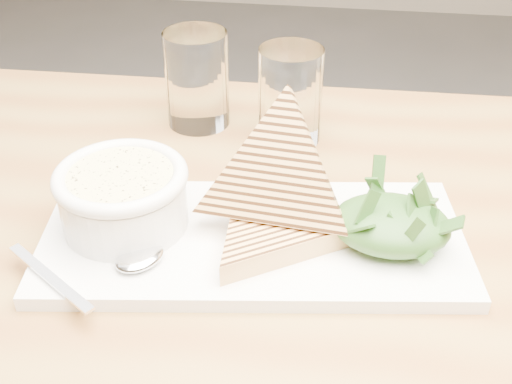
# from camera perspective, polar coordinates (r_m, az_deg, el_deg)

# --- Properties ---
(table_top) EXTENTS (1.14, 0.77, 0.04)m
(table_top) POSITION_cam_1_polar(r_m,az_deg,el_deg) (0.64, -1.00, -6.32)
(table_top) COLOR olive
(table_top) RESTS_ON ground
(table_leg_bl) EXTENTS (0.06, 0.06, 0.74)m
(table_leg_bl) POSITION_cam_1_polar(r_m,az_deg,el_deg) (1.28, -21.71, -7.54)
(table_leg_bl) COLOR olive
(table_leg_bl) RESTS_ON ground
(platter) EXTENTS (0.43, 0.24, 0.01)m
(platter) POSITION_cam_1_polar(r_m,az_deg,el_deg) (0.62, -0.27, -4.28)
(platter) COLOR white
(platter) RESTS_ON table_top
(soup_bowl) EXTENTS (0.12, 0.12, 0.05)m
(soup_bowl) POSITION_cam_1_polar(r_m,az_deg,el_deg) (0.63, -11.64, -0.98)
(soup_bowl) COLOR white
(soup_bowl) RESTS_ON platter
(soup) EXTENTS (0.10, 0.10, 0.01)m
(soup) POSITION_cam_1_polar(r_m,az_deg,el_deg) (0.61, -11.95, 1.23)
(soup) COLOR #E2D58A
(soup) RESTS_ON soup_bowl
(bowl_rim) EXTENTS (0.13, 0.13, 0.01)m
(bowl_rim) POSITION_cam_1_polar(r_m,az_deg,el_deg) (0.61, -11.98, 1.39)
(bowl_rim) COLOR white
(bowl_rim) RESTS_ON soup_bowl
(sandwich_flat) EXTENTS (0.24, 0.24, 0.02)m
(sandwich_flat) POSITION_cam_1_polar(r_m,az_deg,el_deg) (0.61, 1.77, -3.18)
(sandwich_flat) COLOR tan
(sandwich_flat) RESTS_ON platter
(sandwich_lean) EXTENTS (0.19, 0.19, 0.20)m
(sandwich_lean) POSITION_cam_1_polar(r_m,az_deg,el_deg) (0.60, 1.87, 1.27)
(sandwich_lean) COLOR tan
(sandwich_lean) RESTS_ON sandwich_flat
(salad_base) EXTENTS (0.11, 0.09, 0.04)m
(salad_base) POSITION_cam_1_polar(r_m,az_deg,el_deg) (0.61, 11.90, -2.85)
(salad_base) COLOR #193F15
(salad_base) RESTS_ON platter
(arugula_pile) EXTENTS (0.11, 0.10, 0.05)m
(arugula_pile) POSITION_cam_1_polar(r_m,az_deg,el_deg) (0.60, 11.97, -2.41)
(arugula_pile) COLOR #30521D
(arugula_pile) RESTS_ON platter
(spoon_bowl) EXTENTS (0.06, 0.06, 0.01)m
(spoon_bowl) POSITION_cam_1_polar(r_m,az_deg,el_deg) (0.59, -10.30, -5.72)
(spoon_bowl) COLOR silver
(spoon_bowl) RESTS_ON platter
(spoon_handle) EXTENTS (0.11, 0.08, 0.00)m
(spoon_handle) POSITION_cam_1_polar(r_m,az_deg,el_deg) (0.59, -17.87, -7.21)
(spoon_handle) COLOR silver
(spoon_handle) RESTS_ON platter
(glass_near) EXTENTS (0.08, 0.08, 0.12)m
(glass_near) POSITION_cam_1_polar(r_m,az_deg,el_deg) (0.81, -5.26, 9.96)
(glass_near) COLOR white
(glass_near) RESTS_ON table_top
(glass_far) EXTENTS (0.08, 0.08, 0.12)m
(glass_far) POSITION_cam_1_polar(r_m,az_deg,el_deg) (0.78, 3.05, 8.56)
(glass_far) COLOR white
(glass_far) RESTS_ON table_top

